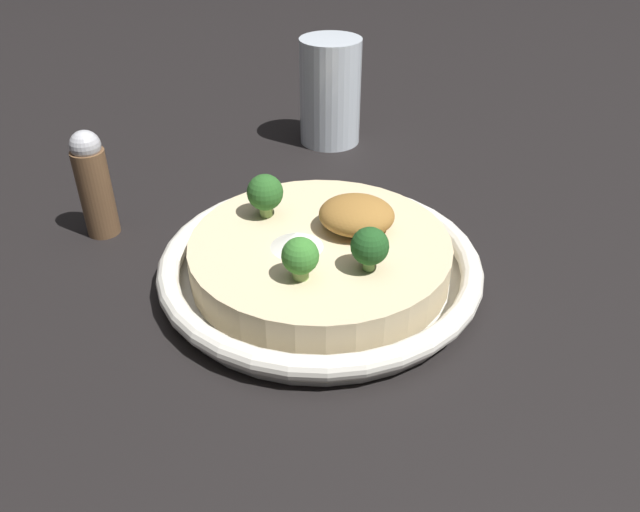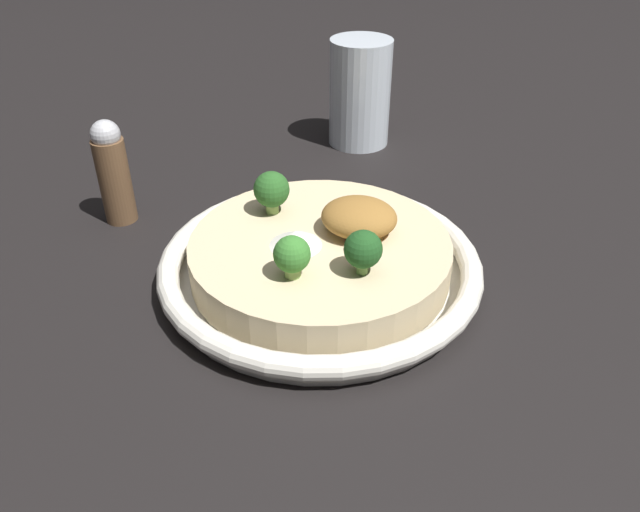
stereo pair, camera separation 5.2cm
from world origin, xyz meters
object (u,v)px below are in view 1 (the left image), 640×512
Objects in this scene: broccoli_left at (265,193)px; pepper_shaker at (94,184)px; broccoli_right at (370,247)px; broccoli_front_left at (300,257)px; drinking_glass at (330,92)px; risotto_bowl at (320,262)px.

pepper_shaker is (-0.16, 0.01, -0.01)m from broccoli_left.
broccoli_right is at bearing -16.68° from pepper_shaker.
broccoli_right reaches higher than broccoli_front_left.
drinking_glass is (0.02, 0.26, 0.00)m from broccoli_left.
broccoli_right is 0.12m from broccoli_left.
broccoli_left is at bearing -94.07° from drinking_glass.
risotto_bowl is 0.07m from broccoli_right.
broccoli_front_left is (-0.05, -0.02, -0.00)m from broccoli_right.
drinking_glass is at bearing 85.93° from broccoli_left.
broccoli_left is at bearing 148.38° from risotto_bowl.
broccoli_front_left is (-0.01, -0.05, 0.04)m from risotto_bowl.
risotto_bowl is at bearing -31.62° from broccoli_left.
broccoli_right reaches higher than risotto_bowl.
drinking_glass is at bearing 103.45° from broccoli_right.
pepper_shaker reaches higher than broccoli_right.
drinking_glass is at bearing 96.77° from risotto_bowl.
risotto_bowl is 0.22m from pepper_shaker.
pepper_shaker reaches higher than risotto_bowl.
pepper_shaker is at bearing 155.28° from broccoli_front_left.
broccoli_right is at bearing -34.99° from broccoli_left.
pepper_shaker is at bearing -126.22° from drinking_glass.
drinking_glass is (-0.03, 0.29, 0.04)m from risotto_bowl.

